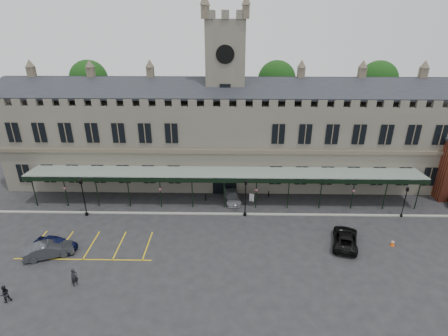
{
  "coord_description": "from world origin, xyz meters",
  "views": [
    {
      "loc": [
        0.7,
        -31.4,
        22.53
      ],
      "look_at": [
        0.0,
        6.0,
        6.0
      ],
      "focal_mm": 28.0,
      "sensor_mm": 36.0,
      "label": 1
    }
  ],
  "objects_px": {
    "lamp_post_right": "(405,199)",
    "car_left_a": "(56,244)",
    "station_building": "(225,137)",
    "sign_board": "(252,198)",
    "person_a": "(74,277)",
    "traffic_cone": "(393,243)",
    "car_taxi": "(232,196)",
    "car_van": "(345,238)",
    "car_left_b": "(49,250)",
    "clock_tower": "(225,90)",
    "person_b": "(5,294)",
    "lamp_post_mid": "(245,194)",
    "lamp_post_left": "(83,193)"
  },
  "relations": [
    {
      "from": "lamp_post_left",
      "to": "traffic_cone",
      "type": "bearing_deg",
      "value": -8.9
    },
    {
      "from": "car_taxi",
      "to": "car_van",
      "type": "relative_size",
      "value": 0.86
    },
    {
      "from": "traffic_cone",
      "to": "car_taxi",
      "type": "relative_size",
      "value": 0.15
    },
    {
      "from": "traffic_cone",
      "to": "lamp_post_mid",
      "type": "bearing_deg",
      "value": 159.51
    },
    {
      "from": "car_taxi",
      "to": "car_van",
      "type": "bearing_deg",
      "value": -46.6
    },
    {
      "from": "station_building",
      "to": "sign_board",
      "type": "relative_size",
      "value": 55.18
    },
    {
      "from": "lamp_post_right",
      "to": "car_taxi",
      "type": "relative_size",
      "value": 0.91
    },
    {
      "from": "lamp_post_mid",
      "to": "sign_board",
      "type": "distance_m",
      "value": 4.4
    },
    {
      "from": "station_building",
      "to": "person_a",
      "type": "height_order",
      "value": "station_building"
    },
    {
      "from": "lamp_post_left",
      "to": "person_a",
      "type": "distance_m",
      "value": 12.66
    },
    {
      "from": "lamp_post_mid",
      "to": "lamp_post_right",
      "type": "distance_m",
      "value": 18.98
    },
    {
      "from": "car_van",
      "to": "station_building",
      "type": "bearing_deg",
      "value": -35.01
    },
    {
      "from": "car_left_a",
      "to": "lamp_post_left",
      "type": "bearing_deg",
      "value": 5.94
    },
    {
      "from": "car_left_b",
      "to": "person_a",
      "type": "distance_m",
      "value": 5.93
    },
    {
      "from": "clock_tower",
      "to": "car_left_b",
      "type": "bearing_deg",
      "value": -132.78
    },
    {
      "from": "car_left_a",
      "to": "car_left_b",
      "type": "relative_size",
      "value": 0.94
    },
    {
      "from": "traffic_cone",
      "to": "person_b",
      "type": "relative_size",
      "value": 0.42
    },
    {
      "from": "station_building",
      "to": "traffic_cone",
      "type": "bearing_deg",
      "value": -42.28
    },
    {
      "from": "sign_board",
      "to": "car_taxi",
      "type": "distance_m",
      "value": 2.58
    },
    {
      "from": "lamp_post_right",
      "to": "person_b",
      "type": "xyz_separation_m",
      "value": [
        -39.83,
        -14.43,
        -1.6
      ]
    },
    {
      "from": "lamp_post_right",
      "to": "car_taxi",
      "type": "height_order",
      "value": "lamp_post_right"
    },
    {
      "from": "sign_board",
      "to": "car_van",
      "type": "height_order",
      "value": "car_van"
    },
    {
      "from": "clock_tower",
      "to": "lamp_post_mid",
      "type": "distance_m",
      "value": 14.98
    },
    {
      "from": "lamp_post_right",
      "to": "traffic_cone",
      "type": "height_order",
      "value": "lamp_post_right"
    },
    {
      "from": "lamp_post_mid",
      "to": "sign_board",
      "type": "relative_size",
      "value": 4.56
    },
    {
      "from": "traffic_cone",
      "to": "car_left_a",
      "type": "xyz_separation_m",
      "value": [
        -35.32,
        -1.43,
        0.41
      ]
    },
    {
      "from": "traffic_cone",
      "to": "car_taxi",
      "type": "height_order",
      "value": "car_taxi"
    },
    {
      "from": "station_building",
      "to": "car_left_b",
      "type": "xyz_separation_m",
      "value": [
        -17.5,
        -18.82,
        -5.69
      ]
    },
    {
      "from": "clock_tower",
      "to": "car_taxi",
      "type": "xyz_separation_m",
      "value": [
        1.0,
        -7.02,
        -12.45
      ]
    },
    {
      "from": "lamp_post_right",
      "to": "car_left_b",
      "type": "relative_size",
      "value": 0.87
    },
    {
      "from": "lamp_post_right",
      "to": "car_left_a",
      "type": "relative_size",
      "value": 0.93
    },
    {
      "from": "lamp_post_left",
      "to": "person_a",
      "type": "bearing_deg",
      "value": -73.45
    },
    {
      "from": "person_a",
      "to": "lamp_post_right",
      "type": "bearing_deg",
      "value": -32.9
    },
    {
      "from": "clock_tower",
      "to": "car_van",
      "type": "bearing_deg",
      "value": -51.46
    },
    {
      "from": "station_building",
      "to": "traffic_cone",
      "type": "relative_size",
      "value": 86.23
    },
    {
      "from": "person_a",
      "to": "station_building",
      "type": "bearing_deg",
      "value": 7.56
    },
    {
      "from": "sign_board",
      "to": "car_taxi",
      "type": "height_order",
      "value": "car_taxi"
    },
    {
      "from": "car_left_a",
      "to": "car_taxi",
      "type": "xyz_separation_m",
      "value": [
        18.29,
        10.88,
        -0.09
      ]
    },
    {
      "from": "lamp_post_left",
      "to": "traffic_cone",
      "type": "xyz_separation_m",
      "value": [
        34.78,
        -5.45,
        -2.67
      ]
    },
    {
      "from": "car_left_a",
      "to": "car_van",
      "type": "height_order",
      "value": "car_left_a"
    },
    {
      "from": "car_left_b",
      "to": "station_building",
      "type": "bearing_deg",
      "value": -64.44
    },
    {
      "from": "lamp_post_right",
      "to": "person_a",
      "type": "relative_size",
      "value": 2.29
    },
    {
      "from": "lamp_post_right",
      "to": "lamp_post_mid",
      "type": "bearing_deg",
      "value": -179.79
    },
    {
      "from": "clock_tower",
      "to": "lamp_post_right",
      "type": "distance_m",
      "value": 26.28
    },
    {
      "from": "car_taxi",
      "to": "person_b",
      "type": "height_order",
      "value": "person_b"
    },
    {
      "from": "car_van",
      "to": "car_left_a",
      "type": "bearing_deg",
      "value": 19.29
    },
    {
      "from": "traffic_cone",
      "to": "person_a",
      "type": "bearing_deg",
      "value": -168.21
    },
    {
      "from": "car_left_a",
      "to": "car_van",
      "type": "xyz_separation_m",
      "value": [
        30.29,
        1.58,
        -0.02
      ]
    },
    {
      "from": "lamp_post_mid",
      "to": "traffic_cone",
      "type": "xyz_separation_m",
      "value": [
        15.46,
        -5.78,
        -2.6
      ]
    },
    {
      "from": "clock_tower",
      "to": "car_van",
      "type": "relative_size",
      "value": 4.72
    }
  ]
}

